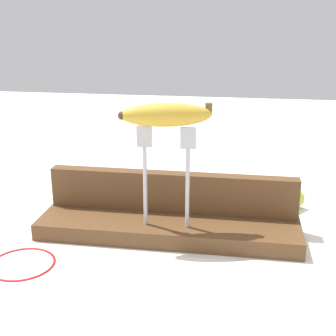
# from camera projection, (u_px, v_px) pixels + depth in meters

# --- Properties ---
(ground_plane) EXTENTS (3.00, 3.00, 0.00)m
(ground_plane) POSITION_uv_depth(u_px,v_px,m) (168.00, 236.00, 0.85)
(ground_plane) COLOR silver
(wooden_board) EXTENTS (0.47, 0.12, 0.03)m
(wooden_board) POSITION_uv_depth(u_px,v_px,m) (168.00, 228.00, 0.84)
(wooden_board) COLOR brown
(wooden_board) RESTS_ON ground
(board_backstop) EXTENTS (0.46, 0.03, 0.08)m
(board_backstop) POSITION_uv_depth(u_px,v_px,m) (172.00, 192.00, 0.87)
(board_backstop) COLOR brown
(board_backstop) RESTS_ON wooden_board
(fork_stand_center) EXTENTS (0.10, 0.01, 0.18)m
(fork_stand_center) POSITION_uv_depth(u_px,v_px,m) (166.00, 168.00, 0.79)
(fork_stand_center) COLOR #B2B2B7
(fork_stand_center) RESTS_ON wooden_board
(banana_raised_center) EXTENTS (0.16, 0.07, 0.04)m
(banana_raised_center) POSITION_uv_depth(u_px,v_px,m) (166.00, 115.00, 0.76)
(banana_raised_center) COLOR gold
(banana_raised_center) RESTS_ON fork_stand_center
(fork_fallen_near) EXTENTS (0.15, 0.09, 0.01)m
(fork_fallen_near) POSITION_uv_depth(u_px,v_px,m) (229.00, 191.00, 1.05)
(fork_fallen_near) COLOR #B2B2B7
(fork_fallen_near) RESTS_ON ground
(banana_chunk_near) EXTENTS (0.06, 0.07, 0.04)m
(banana_chunk_near) POSITION_uv_depth(u_px,v_px,m) (290.00, 201.00, 0.95)
(banana_chunk_near) COLOR #B2C138
(banana_chunk_near) RESTS_ON ground
(wire_coil) EXTENTS (0.11, 0.11, 0.00)m
(wire_coil) POSITION_uv_depth(u_px,v_px,m) (22.00, 263.00, 0.75)
(wire_coil) COLOR red
(wire_coil) RESTS_ON ground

